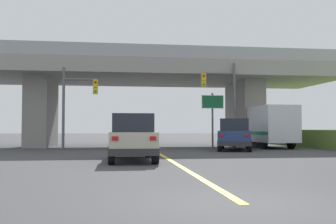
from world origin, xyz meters
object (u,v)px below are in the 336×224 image
object	(u,v)px
suv_lead	(132,137)
highway_sign	(213,107)
semi_truck_distant	(134,127)
box_truck	(266,126)
suv_crossing	(235,134)
traffic_signal_farside	(75,99)
sedan_oncoming	(132,132)
traffic_signal_nearside	(224,95)

from	to	relation	value
suv_lead	highway_sign	xyz separation A→B (m)	(6.50, 11.45, 1.98)
semi_truck_distant	box_truck	bearing A→B (deg)	-71.13
suv_lead	suv_crossing	size ratio (longest dim) A/B	0.92
suv_crossing	traffic_signal_farside	bearing A→B (deg)	-171.92
sedan_oncoming	traffic_signal_farside	bearing A→B (deg)	-106.31
highway_sign	semi_truck_distant	size ratio (longest dim) A/B	0.62
highway_sign	traffic_signal_farside	bearing A→B (deg)	-166.48
semi_truck_distant	traffic_signal_nearside	bearing A→B (deg)	-79.01
sedan_oncoming	highway_sign	bearing A→B (deg)	-65.55
suv_lead	traffic_signal_nearside	bearing A→B (deg)	53.96
suv_lead	box_truck	world-z (taller)	box_truck
suv_crossing	semi_truck_distant	distance (m)	28.78
suv_lead	sedan_oncoming	size ratio (longest dim) A/B	1.08
box_truck	highway_sign	world-z (taller)	highway_sign
traffic_signal_nearside	semi_truck_distant	distance (m)	26.83
traffic_signal_farside	sedan_oncoming	bearing A→B (deg)	73.69
sedan_oncoming	suv_lead	bearing A→B (deg)	-92.16
traffic_signal_farside	semi_truck_distant	size ratio (longest dim) A/B	0.84
box_truck	semi_truck_distant	xyz separation A→B (m)	(-8.59, 25.13, 0.01)
traffic_signal_farside	highway_sign	size ratio (longest dim) A/B	1.34
sedan_oncoming	highway_sign	xyz separation A→B (m)	(5.60, -12.32, 1.98)
suv_lead	sedan_oncoming	world-z (taller)	same
suv_lead	traffic_signal_farside	bearing A→B (deg)	110.60
highway_sign	semi_truck_distant	bearing A→B (deg)	101.25
box_truck	semi_truck_distant	world-z (taller)	semi_truck_distant
suv_lead	semi_truck_distant	xyz separation A→B (m)	(1.69, 35.58, 0.58)
box_truck	traffic_signal_nearside	bearing A→B (deg)	-162.27
traffic_signal_nearside	traffic_signal_farside	xyz separation A→B (m)	(-10.20, -0.27, -0.38)
box_truck	suv_crossing	bearing A→B (deg)	-136.85
semi_truck_distant	traffic_signal_farside	bearing A→B (deg)	-100.89
traffic_signal_nearside	traffic_signal_farside	bearing A→B (deg)	-178.51
suv_crossing	semi_truck_distant	size ratio (longest dim) A/B	0.79
semi_truck_distant	highway_sign	bearing A→B (deg)	-78.75
sedan_oncoming	traffic_signal_nearside	world-z (taller)	traffic_signal_nearside
semi_truck_distant	suv_lead	bearing A→B (deg)	-92.73
sedan_oncoming	semi_truck_distant	bearing A→B (deg)	86.12
sedan_oncoming	traffic_signal_nearside	bearing A→B (deg)	-67.79
traffic_signal_nearside	semi_truck_distant	bearing A→B (deg)	100.99
traffic_signal_nearside	semi_truck_distant	xyz separation A→B (m)	(-5.10, 26.25, -2.16)
sedan_oncoming	traffic_signal_nearside	distance (m)	15.84
sedan_oncoming	semi_truck_distant	xyz separation A→B (m)	(0.80, 11.81, 0.58)
suv_crossing	traffic_signal_nearside	size ratio (longest dim) A/B	0.85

